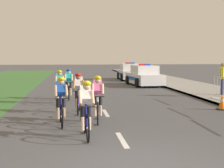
{
  "coord_description": "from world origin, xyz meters",
  "views": [
    {
      "loc": [
        -1.26,
        -6.01,
        2.13
      ],
      "look_at": [
        0.24,
        6.05,
        1.1
      ],
      "focal_mm": 52.33,
      "sensor_mm": 36.0,
      "label": 1
    }
  ],
  "objects": [
    {
      "name": "lane_markings_centre",
      "position": [
        0.0,
        6.09,
        0.0
      ],
      "size": [
        0.14,
        17.6,
        0.01
      ],
      "color": "white",
      "rests_on": "ground"
    },
    {
      "name": "cyclist_lead",
      "position": [
        -0.9,
        2.41,
        0.79
      ],
      "size": [
        0.42,
        1.72,
        1.56
      ],
      "color": "black",
      "rests_on": "ground"
    },
    {
      "name": "police_car_second",
      "position": [
        4.0,
        23.21,
        0.68
      ],
      "size": [
        2.1,
        4.45,
        1.59
      ],
      "color": "white",
      "rests_on": "ground"
    },
    {
      "name": "police_car_nearest",
      "position": [
        4.01,
        17.34,
        0.68
      ],
      "size": [
        2.25,
        4.52,
        1.59
      ],
      "color": "white",
      "rests_on": "ground"
    },
    {
      "name": "cyclist_second",
      "position": [
        -1.6,
        4.06,
        0.79
      ],
      "size": [
        0.44,
        1.72,
        1.56
      ],
      "color": "black",
      "rests_on": "ground"
    },
    {
      "name": "traffic_cone_near",
      "position": [
        4.7,
        6.26,
        0.31
      ],
      "size": [
        0.36,
        0.36,
        0.64
      ],
      "color": "black",
      "rests_on": "ground"
    },
    {
      "name": "sidewalk_slab",
      "position": [
        6.95,
        14.0,
        0.06
      ],
      "size": [
        3.8,
        60.0,
        0.12
      ],
      "primitive_type": "cube",
      "color": "gray",
      "rests_on": "ground"
    },
    {
      "name": "spectator_closest",
      "position": [
        6.59,
        10.19,
        1.08
      ],
      "size": [
        0.43,
        0.42,
        1.68
      ],
      "color": "#23284C",
      "rests_on": "sidewalk_slab"
    },
    {
      "name": "cyclist_third",
      "position": [
        -0.43,
        4.44,
        0.79
      ],
      "size": [
        0.44,
        1.72,
        1.56
      ],
      "color": "black",
      "rests_on": "ground"
    },
    {
      "name": "cyclist_fourth",
      "position": [
        -1.0,
        6.19,
        0.79
      ],
      "size": [
        0.44,
        1.72,
        1.56
      ],
      "color": "black",
      "rests_on": "ground"
    },
    {
      "name": "kerb_edge",
      "position": [
        5.13,
        14.0,
        0.07
      ],
      "size": [
        0.16,
        60.0,
        0.13
      ],
      "primitive_type": "cube",
      "color": "#9E9E99",
      "rests_on": "ground"
    },
    {
      "name": "cyclist_sixth",
      "position": [
        -1.41,
        10.26,
        0.79
      ],
      "size": [
        0.42,
        1.72,
        1.56
      ],
      "color": "black",
      "rests_on": "ground"
    },
    {
      "name": "cyclist_fifth",
      "position": [
        -1.8,
        8.84,
        0.79
      ],
      "size": [
        0.42,
        1.72,
        1.56
      ],
      "color": "black",
      "rests_on": "ground"
    },
    {
      "name": "ground_plane",
      "position": [
        0.0,
        0.0,
        0.0
      ],
      "size": [
        160.0,
        160.0,
        0.0
      ],
      "primitive_type": "plane",
      "color": "#4C4C51"
    }
  ]
}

